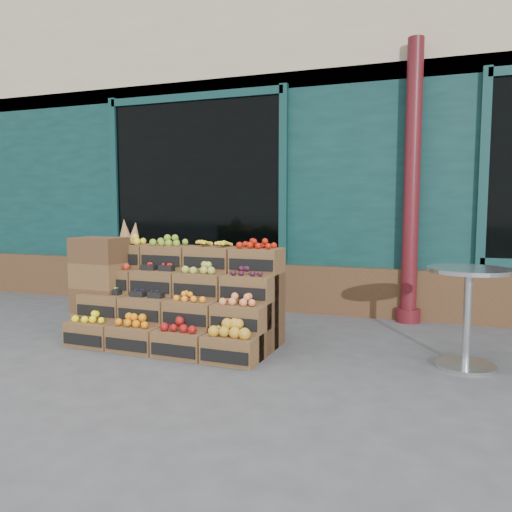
% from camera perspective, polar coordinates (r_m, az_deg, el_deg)
% --- Properties ---
extents(ground, '(60.00, 60.00, 0.00)m').
position_cam_1_polar(ground, '(4.39, -0.62, -12.05)').
color(ground, '#48484B').
rests_on(ground, ground).
extents(shop_facade, '(12.00, 6.24, 4.80)m').
position_cam_1_polar(shop_facade, '(9.21, 10.68, 12.15)').
color(shop_facade, '#0E3130').
rests_on(shop_facade, ground).
extents(crate_display, '(1.96, 1.00, 1.21)m').
position_cam_1_polar(crate_display, '(4.98, -8.70, -5.55)').
color(crate_display, brown).
rests_on(crate_display, ground).
extents(spare_crates, '(0.53, 0.38, 1.02)m').
position_cam_1_polar(spare_crates, '(5.37, -17.37, -3.43)').
color(spare_crates, brown).
rests_on(spare_crates, ground).
extents(bistro_table, '(0.66, 0.66, 0.84)m').
position_cam_1_polar(bistro_table, '(4.48, 23.03, -5.28)').
color(bistro_table, silver).
rests_on(bistro_table, ground).
extents(shopkeeper, '(0.79, 0.67, 1.84)m').
position_cam_1_polar(shopkeeper, '(7.55, -7.17, 2.42)').
color(shopkeeper, '#195A20').
rests_on(shopkeeper, ground).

